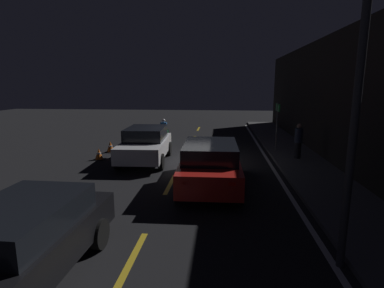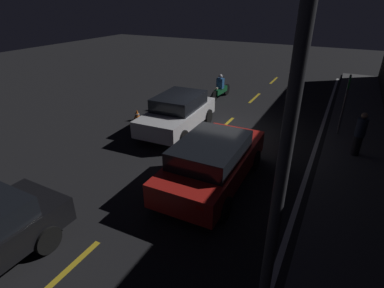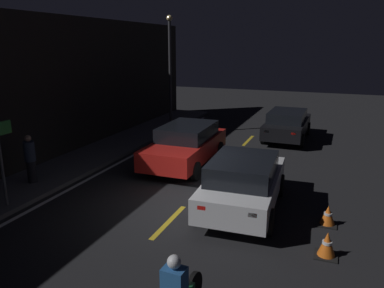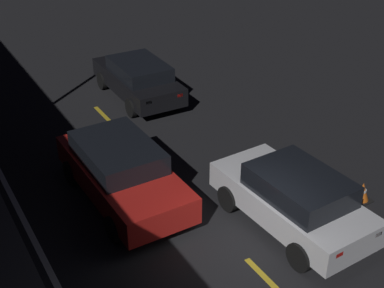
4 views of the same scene
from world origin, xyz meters
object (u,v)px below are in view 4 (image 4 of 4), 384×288
at_px(taxi_red, 121,171).
at_px(traffic_cone_mid, 362,192).
at_px(van_black, 138,78).
at_px(sedan_white, 293,198).

bearing_deg(taxi_red, traffic_cone_mid, 57.26).
bearing_deg(traffic_cone_mid, van_black, 14.22).
distance_m(taxi_red, traffic_cone_mid, 6.15).
xyz_separation_m(sedan_white, van_black, (8.50, -0.05, -0.05)).
relative_size(taxi_red, van_black, 1.06).
bearing_deg(van_black, taxi_red, 151.65).
bearing_deg(traffic_cone_mid, sedan_white, 87.03).
bearing_deg(sedan_white, van_black, -3.03).
bearing_deg(taxi_red, sedan_white, 42.73).
xyz_separation_m(taxi_red, van_black, (5.38, -3.02, -0.05)).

